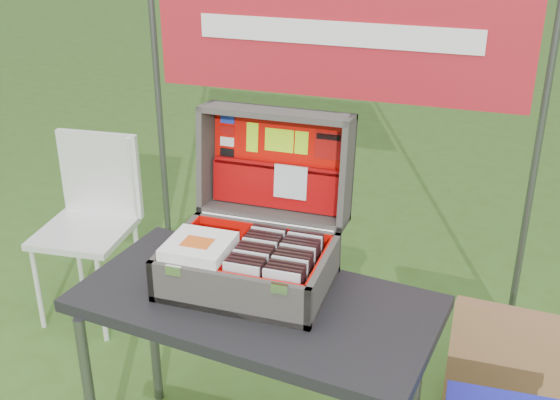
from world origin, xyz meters
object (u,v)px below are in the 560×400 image
(cardboard_box, at_px, (506,364))
(table, at_px, (257,388))
(chair, at_px, (84,234))
(suitcase, at_px, (253,208))

(cardboard_box, bearing_deg, table, -141.41)
(table, xyz_separation_m, chair, (-1.06, 0.65, 0.08))
(suitcase, bearing_deg, cardboard_box, 27.17)
(table, height_order, suitcase, suitcase)
(table, height_order, cardboard_box, table)
(table, xyz_separation_m, suitcase, (-0.05, 0.12, 0.60))
(chair, height_order, cardboard_box, chair)
(chair, bearing_deg, cardboard_box, -7.77)
(suitcase, relative_size, chair, 0.62)
(table, relative_size, cardboard_box, 2.49)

